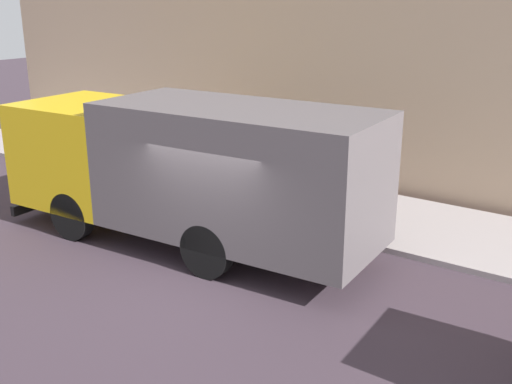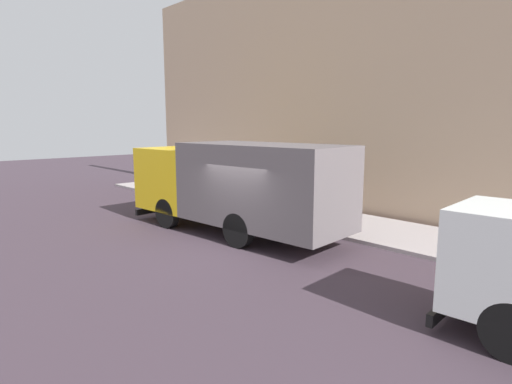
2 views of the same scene
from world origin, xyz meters
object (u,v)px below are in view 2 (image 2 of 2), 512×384
at_px(large_utility_truck, 235,183).
at_px(street_sign_post, 271,183).
at_px(pedestrian_walking, 301,186).
at_px(pedestrian_standing, 328,193).
at_px(traffic_cone_orange, 234,200).

relative_size(large_utility_truck, street_sign_post, 3.79).
relative_size(large_utility_truck, pedestrian_walking, 4.85).
xyz_separation_m(large_utility_truck, pedestrian_standing, (4.06, -0.90, -0.68)).
bearing_deg(street_sign_post, large_utility_truck, -167.18).
xyz_separation_m(pedestrian_standing, street_sign_post, (-1.76, 1.42, 0.41)).
distance_m(traffic_cone_orange, street_sign_post, 2.69).
bearing_deg(pedestrian_walking, traffic_cone_orange, -139.11).
relative_size(large_utility_truck, pedestrian_standing, 4.88).
height_order(pedestrian_standing, street_sign_post, street_sign_post).
xyz_separation_m(pedestrian_walking, pedestrian_standing, (-0.55, -1.85, 0.00)).
bearing_deg(street_sign_post, pedestrian_standing, -38.86).
relative_size(pedestrian_walking, pedestrian_standing, 1.01).
bearing_deg(large_utility_truck, pedestrian_standing, -16.34).
distance_m(pedestrian_standing, traffic_cone_orange, 4.24).
xyz_separation_m(pedestrian_walking, traffic_cone_orange, (-2.09, 2.05, -0.61)).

